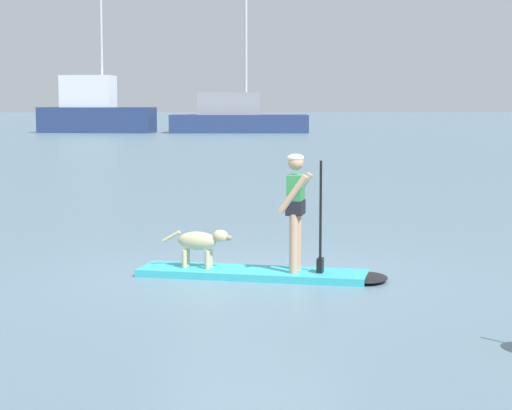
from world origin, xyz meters
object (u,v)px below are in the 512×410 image
object	(u,v)px
person_paddler	(300,204)
dog	(204,242)
paddleboard	(272,274)
moored_boat_center	(240,117)
moored_boat_starboard	(98,111)

from	to	relation	value
person_paddler	dog	xyz separation A→B (m)	(-1.35, 0.30, -0.58)
paddleboard	dog	world-z (taller)	dog
dog	moored_boat_center	size ratio (longest dim) A/B	0.09
dog	paddleboard	bearing A→B (deg)	-12.64
person_paddler	moored_boat_center	bearing A→B (deg)	92.01
moored_boat_starboard	moored_boat_center	distance (m)	11.26
dog	moored_boat_starboard	distance (m)	61.44
paddleboard	moored_boat_center	xyz separation A→B (m)	(-1.73, 60.16, 1.15)
person_paddler	moored_boat_starboard	bearing A→B (deg)	102.45
dog	person_paddler	bearing A→B (deg)	-12.64
moored_boat_starboard	moored_boat_center	world-z (taller)	moored_boat_center
paddleboard	dog	distance (m)	1.07
person_paddler	dog	size ratio (longest dim) A/B	1.61
paddleboard	person_paddler	size ratio (longest dim) A/B	2.19
moored_boat_starboard	moored_boat_center	bearing A→B (deg)	-1.54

